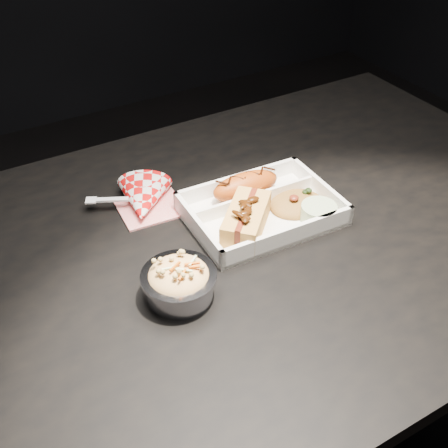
{
  "coord_description": "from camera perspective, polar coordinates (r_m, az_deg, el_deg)",
  "views": [
    {
      "loc": [
        -0.42,
        -0.61,
        1.34
      ],
      "look_at": [
        -0.08,
        -0.03,
        0.81
      ],
      "focal_mm": 45.0,
      "sensor_mm": 36.0,
      "label": 1
    }
  ],
  "objects": [
    {
      "name": "fried_rice_mound",
      "position": [
        0.98,
        7.43,
        2.55
      ],
      "size": [
        0.1,
        0.09,
        0.03
      ],
      "primitive_type": "ellipsoid",
      "rotation": [
        0.0,
        0.0,
        -0.04
      ],
      "color": "olive",
      "rests_on": "food_tray"
    },
    {
      "name": "foil_coleslaw_cup",
      "position": [
        0.81,
        -4.6,
        -5.72
      ],
      "size": [
        0.11,
        0.11,
        0.07
      ],
      "color": "silver",
      "rests_on": "dining_table"
    },
    {
      "name": "cupcake_liner",
      "position": [
        0.96,
        9.57,
        1.1
      ],
      "size": [
        0.06,
        0.06,
        0.03
      ],
      "primitive_type": "cylinder",
      "color": "#A9BE90",
      "rests_on": "food_tray"
    },
    {
      "name": "fried_pastry",
      "position": [
        0.99,
        2.21,
        3.92
      ],
      "size": [
        0.13,
        0.06,
        0.05
      ],
      "primitive_type": "ellipsoid",
      "rotation": [
        0.0,
        0.0,
        -0.04
      ],
      "color": "#AC4711",
      "rests_on": "food_tray"
    },
    {
      "name": "dining_table",
      "position": [
        1.01,
        3.32,
        -4.45
      ],
      "size": [
        1.2,
        0.8,
        0.75
      ],
      "color": "black",
      "rests_on": "ground"
    },
    {
      "name": "hotdog",
      "position": [
        0.92,
        2.27,
        0.71
      ],
      "size": [
        0.13,
        0.13,
        0.06
      ],
      "rotation": [
        0.0,
        0.0,
        0.78
      ],
      "color": "gold",
      "rests_on": "food_tray"
    },
    {
      "name": "food_tray",
      "position": [
        0.97,
        3.78,
        1.25
      ],
      "size": [
        0.26,
        0.19,
        0.04
      ],
      "rotation": [
        0.0,
        0.0,
        -0.04
      ],
      "color": "white",
      "rests_on": "dining_table"
    },
    {
      "name": "napkin_fork",
      "position": [
        0.99,
        -8.2,
        2.39
      ],
      "size": [
        0.16,
        0.14,
        0.1
      ],
      "rotation": [
        0.0,
        0.0,
        -0.47
      ],
      "color": "red",
      "rests_on": "dining_table"
    }
  ]
}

